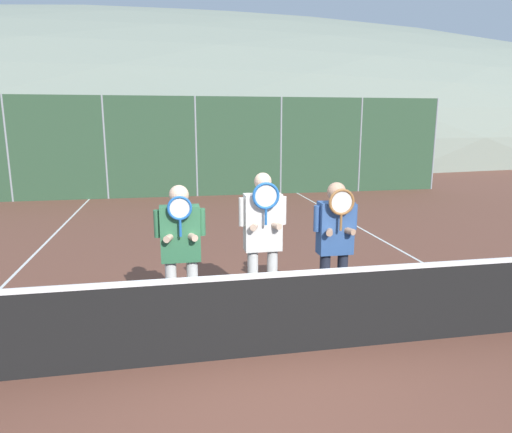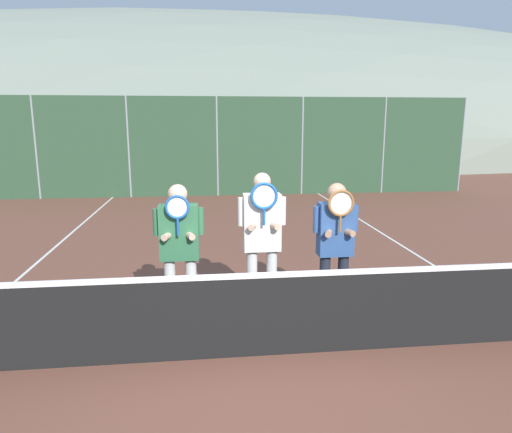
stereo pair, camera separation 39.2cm
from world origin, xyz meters
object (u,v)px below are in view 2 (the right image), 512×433
car_left_of_center (203,162)px  car_center (326,161)px  player_center_right (335,239)px  car_far_left (71,163)px  player_center_left (262,234)px  player_leftmost (179,242)px

car_left_of_center → car_center: (4.64, -0.45, 0.01)m
player_center_right → car_far_left: bearing=117.9°
car_far_left → car_left_of_center: (4.69, 0.33, -0.02)m
player_center_left → player_leftmost: bearing=-175.7°
car_left_of_center → player_leftmost: bearing=-91.5°
player_leftmost → car_far_left: car_far_left is taller
player_leftmost → car_left_of_center: (0.32, 12.09, -0.12)m
player_center_right → car_left_of_center: 12.23m
player_leftmost → car_far_left: (-4.37, 11.76, -0.09)m
player_leftmost → car_far_left: 12.54m
car_left_of_center → car_far_left: bearing=-176.0°
player_center_left → car_left_of_center: 12.03m
player_center_left → car_left_of_center: player_center_left is taller
player_leftmost → car_far_left: bearing=110.4°
car_far_left → car_left_of_center: 4.70m
player_center_right → car_center: car_center is taller
car_left_of_center → car_center: size_ratio=1.05×
car_far_left → car_center: bearing=-0.7°
car_far_left → player_leftmost: bearing=-69.6°
player_leftmost → player_center_right: size_ratio=1.00×
player_center_left → player_center_right: player_center_left is taller
player_leftmost → car_center: car_center is taller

